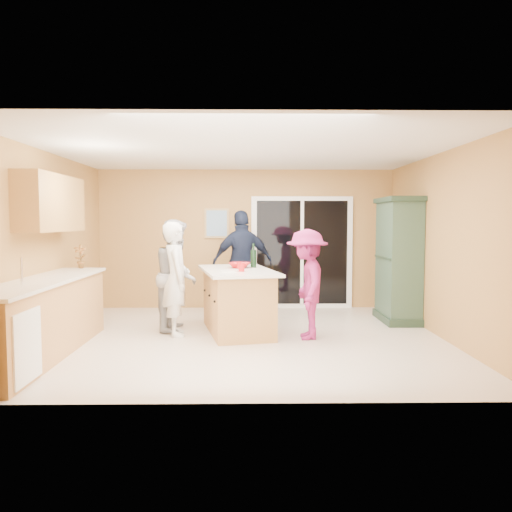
{
  "coord_description": "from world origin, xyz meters",
  "views": [
    {
      "loc": [
        0.04,
        -6.88,
        1.64
      ],
      "look_at": [
        0.15,
        0.1,
        1.15
      ],
      "focal_mm": 35.0,
      "sensor_mm": 36.0,
      "label": 1
    }
  ],
  "objects_px": {
    "kitchen_island": "(237,303)",
    "woman_white": "(176,279)",
    "woman_navy": "(243,263)",
    "woman_grey": "(176,275)",
    "green_hutch": "(398,261)",
    "woman_magenta": "(307,284)"
  },
  "relations": [
    {
      "from": "kitchen_island",
      "to": "green_hutch",
      "type": "xyz_separation_m",
      "value": [
        2.61,
        0.76,
        0.55
      ]
    },
    {
      "from": "woman_white",
      "to": "woman_navy",
      "type": "height_order",
      "value": "woman_navy"
    },
    {
      "from": "green_hutch",
      "to": "woman_white",
      "type": "distance_m",
      "value": 3.61
    },
    {
      "from": "kitchen_island",
      "to": "green_hutch",
      "type": "height_order",
      "value": "green_hutch"
    },
    {
      "from": "woman_white",
      "to": "woman_grey",
      "type": "xyz_separation_m",
      "value": [
        -0.05,
        0.36,
        0.02
      ]
    },
    {
      "from": "green_hutch",
      "to": "woman_magenta",
      "type": "distance_m",
      "value": 2.02
    },
    {
      "from": "green_hutch",
      "to": "woman_grey",
      "type": "bearing_deg",
      "value": -170.66
    },
    {
      "from": "woman_navy",
      "to": "woman_white",
      "type": "bearing_deg",
      "value": 44.45
    },
    {
      "from": "woman_white",
      "to": "woman_grey",
      "type": "distance_m",
      "value": 0.37
    },
    {
      "from": "woman_navy",
      "to": "woman_magenta",
      "type": "xyz_separation_m",
      "value": [
        0.92,
        -1.82,
        -0.15
      ]
    },
    {
      "from": "kitchen_island",
      "to": "green_hutch",
      "type": "bearing_deg",
      "value": 4.38
    },
    {
      "from": "kitchen_island",
      "to": "woman_navy",
      "type": "relative_size",
      "value": 1.06
    },
    {
      "from": "green_hutch",
      "to": "woman_white",
      "type": "relative_size",
      "value": 1.24
    },
    {
      "from": "kitchen_island",
      "to": "woman_magenta",
      "type": "relative_size",
      "value": 1.26
    },
    {
      "from": "green_hutch",
      "to": "woman_white",
      "type": "xyz_separation_m",
      "value": [
        -3.48,
        -0.94,
        -0.17
      ]
    },
    {
      "from": "kitchen_island",
      "to": "woman_white",
      "type": "distance_m",
      "value": 0.97
    },
    {
      "from": "green_hutch",
      "to": "woman_navy",
      "type": "height_order",
      "value": "green_hutch"
    },
    {
      "from": "woman_grey",
      "to": "woman_navy",
      "type": "height_order",
      "value": "woman_navy"
    },
    {
      "from": "woman_grey",
      "to": "woman_white",
      "type": "bearing_deg",
      "value": -170.68
    },
    {
      "from": "green_hutch",
      "to": "woman_magenta",
      "type": "relative_size",
      "value": 1.32
    },
    {
      "from": "green_hutch",
      "to": "woman_grey",
      "type": "distance_m",
      "value": 3.58
    },
    {
      "from": "woman_grey",
      "to": "woman_navy",
      "type": "distance_m",
      "value": 1.57
    }
  ]
}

